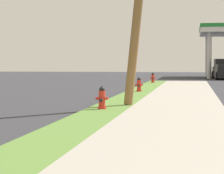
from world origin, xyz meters
name	(u,v)px	position (x,y,z in m)	size (l,w,h in m)	color
fire_hydrant_second	(102,99)	(0.55, 15.68, 0.45)	(0.42, 0.38, 0.74)	red
fire_hydrant_third	(139,85)	(0.71, 25.40, 0.45)	(0.42, 0.37, 0.74)	red
fire_hydrant_fourth	(153,78)	(0.54, 36.46, 0.45)	(0.42, 0.38, 0.74)	red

